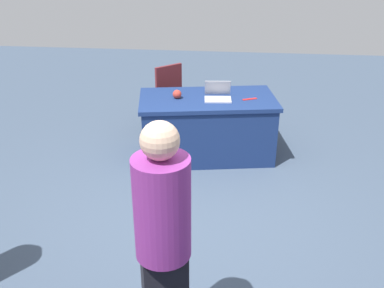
# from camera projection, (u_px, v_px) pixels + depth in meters

# --- Properties ---
(ground_plane) EXTENTS (14.40, 14.40, 0.00)m
(ground_plane) POSITION_uv_depth(u_px,v_px,m) (190.00, 231.00, 4.28)
(ground_plane) COLOR #3D4C60
(table_foreground) EXTENTS (1.79, 1.16, 0.77)m
(table_foreground) POSITION_uv_depth(u_px,v_px,m) (207.00, 127.00, 5.60)
(table_foreground) COLOR navy
(table_foreground) RESTS_ON ground
(chair_aisle) EXTENTS (0.62, 0.62, 0.97)m
(chair_aisle) POSITION_uv_depth(u_px,v_px,m) (164.00, 92.00, 6.31)
(chair_aisle) COLOR #9E9993
(chair_aisle) RESTS_ON ground
(person_presenter) EXTENTS (0.44, 0.44, 1.70)m
(person_presenter) POSITION_uv_depth(u_px,v_px,m) (163.00, 236.00, 2.67)
(person_presenter) COLOR #26262D
(person_presenter) RESTS_ON ground
(laptop_silver) EXTENTS (0.34, 0.32, 0.21)m
(laptop_silver) POSITION_uv_depth(u_px,v_px,m) (218.00, 96.00, 5.38)
(laptop_silver) COLOR silver
(laptop_silver) RESTS_ON table_foreground
(yarn_ball) EXTENTS (0.11, 0.11, 0.11)m
(yarn_ball) POSITION_uv_depth(u_px,v_px,m) (177.00, 94.00, 5.39)
(yarn_ball) COLOR #B2382D
(yarn_ball) RESTS_ON table_foreground
(scissors_red) EXTENTS (0.18, 0.11, 0.01)m
(scissors_red) POSITION_uv_depth(u_px,v_px,m) (250.00, 99.00, 5.38)
(scissors_red) COLOR red
(scissors_red) RESTS_ON table_foreground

